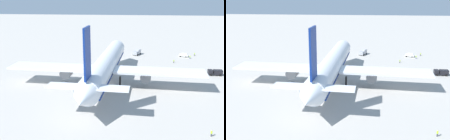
# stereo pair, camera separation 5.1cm
# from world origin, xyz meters

# --- Properties ---
(ground_plane) EXTENTS (600.00, 600.00, 0.00)m
(ground_plane) POSITION_xyz_m (0.00, 0.00, 0.00)
(ground_plane) COLOR #ADA8A0
(airliner) EXTENTS (72.68, 70.15, 24.51)m
(airliner) POSITION_xyz_m (-1.19, 0.06, 7.27)
(airliner) COLOR silver
(airliner) RESTS_ON ground
(service_truck_1) EXTENTS (6.29, 4.44, 2.77)m
(service_truck_1) POSITION_xyz_m (47.72, -11.35, 1.50)
(service_truck_1) COLOR #999EA5
(service_truck_1) RESTS_ON ground
(service_truck_2) EXTENTS (2.54, 5.64, 2.31)m
(service_truck_2) POSITION_xyz_m (13.89, -43.12, 1.33)
(service_truck_2) COLOR black
(service_truck_2) RESTS_ON ground
(service_van) EXTENTS (3.25, 4.81, 1.97)m
(service_van) POSITION_xyz_m (45.34, -35.70, 1.03)
(service_van) COLOR white
(service_van) RESTS_ON ground
(ground_worker_0) EXTENTS (0.56, 0.56, 1.63)m
(ground_worker_0) POSITION_xyz_m (48.19, -41.84, 0.83)
(ground_worker_0) COLOR black
(ground_worker_0) RESTS_ON ground
(ground_worker_1) EXTENTS (0.49, 0.49, 1.61)m
(ground_worker_1) POSITION_xyz_m (-35.04, -28.91, 0.81)
(ground_worker_1) COLOR #3F3F47
(ground_worker_1) RESTS_ON ground
(ground_worker_2) EXTENTS (0.51, 0.51, 1.66)m
(ground_worker_2) POSITION_xyz_m (32.13, -28.92, 0.84)
(ground_worker_2) COLOR black
(ground_worker_2) RESTS_ON ground
(ground_worker_3) EXTENTS (0.57, 0.57, 1.72)m
(ground_worker_3) POSITION_xyz_m (41.16, -38.19, 0.87)
(ground_worker_3) COLOR navy
(ground_worker_3) RESTS_ON ground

